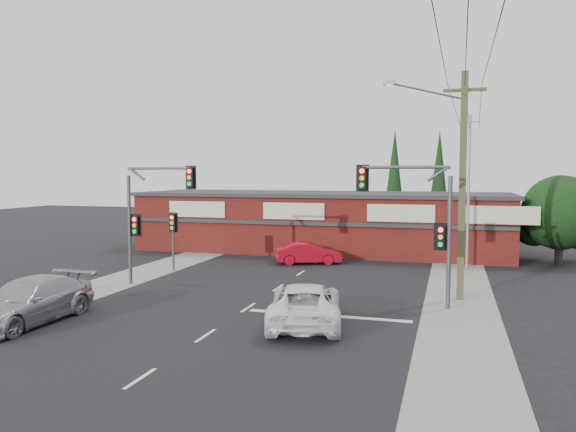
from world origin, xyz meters
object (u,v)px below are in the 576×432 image
(red_sedan, at_px, (308,253))
(shop_building, at_px, (322,221))
(silver_suv, at_px, (28,301))
(white_suv, at_px, (305,304))
(utility_pole, at_px, (459,178))

(red_sedan, height_order, shop_building, shop_building)
(silver_suv, distance_m, red_sedan, 17.63)
(white_suv, bearing_deg, red_sedan, -88.65)
(silver_suv, height_order, red_sedan, silver_suv)
(silver_suv, height_order, utility_pole, utility_pole)
(silver_suv, relative_size, utility_pole, 0.57)
(white_suv, xyz_separation_m, utility_pole, (5.45, 5.86, 4.63))
(red_sedan, relative_size, utility_pole, 0.41)
(utility_pole, bearing_deg, red_sedan, 138.82)
(utility_pole, bearing_deg, shop_building, 123.76)
(white_suv, height_order, silver_suv, silver_suv)
(white_suv, relative_size, shop_building, 0.20)
(shop_building, bearing_deg, silver_suv, -104.99)
(silver_suv, height_order, shop_building, shop_building)
(red_sedan, bearing_deg, silver_suv, 136.77)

